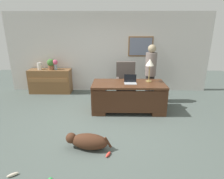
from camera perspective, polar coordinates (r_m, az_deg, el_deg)
ground_plane at (r=4.54m, az=-2.34°, el=-10.21°), size 12.00×12.00×0.00m
back_wall at (r=6.64m, az=-1.09°, el=11.15°), size 7.00×0.16×2.70m
desk at (r=5.05m, az=5.00°, el=-1.96°), size 1.92×0.89×0.78m
credenza at (r=6.86m, az=-18.24°, el=2.45°), size 1.42×0.50×0.82m
armchair at (r=5.97m, az=4.18°, el=2.04°), size 0.60×0.59×1.16m
person_standing at (r=5.66m, az=11.64°, el=4.89°), size 0.32×0.32×1.73m
dog_lying at (r=3.64m, az=-7.52°, el=-15.37°), size 0.88×0.39×0.30m
laptop at (r=4.94m, az=5.61°, el=2.54°), size 0.32×0.22×0.22m
desk_lamp at (r=5.08m, az=11.48°, el=7.71°), size 0.22×0.22×0.62m
vase_with_flowers at (r=6.66m, az=-16.93°, el=7.60°), size 0.17×0.17×0.34m
vase_empty at (r=6.86m, az=-21.26°, el=6.67°), size 0.14×0.14×0.23m
potted_plant at (r=6.71m, az=-18.20°, el=7.46°), size 0.24×0.24×0.36m
dog_toy_bone at (r=3.49m, az=-28.05°, el=-21.97°), size 0.17×0.14×0.05m
dog_toy_plush at (r=3.51m, az=-1.17°, el=-19.18°), size 0.12×0.17×0.05m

